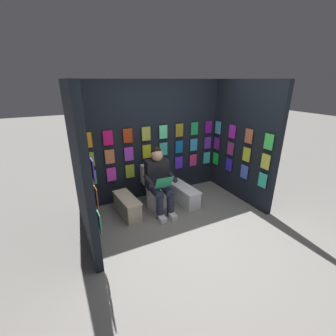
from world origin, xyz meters
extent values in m
plane|color=gray|center=(0.00, 0.00, 0.00)|extent=(30.00, 30.00, 0.00)
cube|color=black|center=(0.00, -1.71, 1.14)|extent=(2.98, 0.10, 2.28)
cube|color=#3DCE71|center=(1.25, -1.62, 0.62)|extent=(0.17, 0.01, 0.26)
cube|color=#F035D4|center=(0.90, -1.62, 0.62)|extent=(0.17, 0.01, 0.26)
cube|color=#A3B229|center=(0.54, -1.62, 0.62)|extent=(0.17, 0.01, 0.26)
cube|color=#AF1B11|center=(0.18, -1.62, 0.62)|extent=(0.17, 0.01, 0.26)
cube|color=blue|center=(-0.18, -1.62, 0.62)|extent=(0.17, 0.01, 0.26)
cube|color=#5024E7|center=(-0.54, -1.62, 0.62)|extent=(0.17, 0.01, 0.26)
cube|color=#EA357D|center=(-0.90, -1.62, 0.62)|extent=(0.17, 0.01, 0.26)
cube|color=#3BC4D0|center=(-1.25, -1.62, 0.62)|extent=(0.17, 0.01, 0.26)
cube|color=#95B83D|center=(1.25, -1.62, 0.97)|extent=(0.17, 0.01, 0.26)
cube|color=#DB7345|center=(0.90, -1.62, 0.97)|extent=(0.17, 0.01, 0.26)
cube|color=#B13CD4|center=(0.54, -1.62, 0.97)|extent=(0.17, 0.01, 0.26)
cube|color=gold|center=(0.18, -1.62, 0.97)|extent=(0.17, 0.01, 0.26)
cube|color=teal|center=(-0.18, -1.62, 0.97)|extent=(0.17, 0.01, 0.26)
cube|color=#0C60A6|center=(-0.54, -1.62, 0.97)|extent=(0.17, 0.01, 0.26)
cube|color=#379FD0|center=(-0.90, -1.62, 0.97)|extent=(0.17, 0.01, 0.26)
cube|color=#6131AD|center=(-1.25, -1.62, 0.97)|extent=(0.17, 0.01, 0.26)
cube|color=orange|center=(1.25, -1.62, 1.31)|extent=(0.17, 0.01, 0.26)
cube|color=#D80E63|center=(0.90, -1.62, 1.31)|extent=(0.17, 0.01, 0.26)
cube|color=#B6300D|center=(0.54, -1.62, 1.31)|extent=(0.17, 0.01, 0.26)
cube|color=#A5BB3D|center=(0.18, -1.62, 1.31)|extent=(0.17, 0.01, 0.26)
cube|color=#53EF9D|center=(-0.18, -1.62, 1.31)|extent=(0.17, 0.01, 0.26)
cube|color=olive|center=(-0.54, -1.62, 1.31)|extent=(0.17, 0.01, 0.26)
cube|color=#1EA659|center=(-0.90, -1.62, 1.31)|extent=(0.17, 0.01, 0.26)
cube|color=#821296|center=(-1.25, -1.62, 1.31)|extent=(0.17, 0.01, 0.26)
cube|color=black|center=(-1.49, -0.83, 1.14)|extent=(0.10, 1.66, 2.28)
cube|color=#13CF3D|center=(-1.40, -1.49, 0.62)|extent=(0.01, 0.17, 0.26)
cube|color=#3D28D4|center=(-1.40, -1.05, 0.62)|extent=(0.01, 0.17, 0.26)
cube|color=#486ADF|center=(-1.40, -0.61, 0.62)|extent=(0.01, 0.17, 0.26)
cube|color=#35C4A4|center=(-1.40, -0.17, 0.62)|extent=(0.01, 0.17, 0.26)
cube|color=#811E8E|center=(-1.40, -1.49, 0.97)|extent=(0.01, 0.17, 0.26)
cube|color=#9A3378|center=(-1.40, -1.05, 0.97)|extent=(0.01, 0.17, 0.26)
cube|color=#C2D22C|center=(-1.40, -0.61, 0.97)|extent=(0.01, 0.17, 0.26)
cube|color=#D2D949|center=(-1.40, -0.17, 0.97)|extent=(0.01, 0.17, 0.26)
cube|color=#3EA7BB|center=(-1.40, -1.49, 1.31)|extent=(0.01, 0.17, 0.26)
cube|color=#C221C5|center=(-1.40, -1.05, 1.31)|extent=(0.01, 0.17, 0.26)
cube|color=#C2663D|center=(-1.40, -0.61, 1.31)|extent=(0.01, 0.17, 0.26)
cube|color=#47DD57|center=(-1.40, -0.17, 1.31)|extent=(0.01, 0.17, 0.26)
cube|color=black|center=(1.49, -0.83, 1.14)|extent=(0.10, 1.66, 2.28)
cube|color=#34D0A1|center=(1.40, -0.17, 0.62)|extent=(0.01, 0.17, 0.26)
cube|color=#D6713D|center=(1.40, -0.61, 0.62)|extent=(0.01, 0.17, 0.26)
cube|color=#11BD5A|center=(1.40, -1.05, 0.62)|extent=(0.01, 0.17, 0.26)
cube|color=#6A3BC7|center=(1.40, -1.49, 0.62)|extent=(0.01, 0.17, 0.26)
cube|color=#9E4219|center=(1.40, -0.17, 0.97)|extent=(0.01, 0.17, 0.26)
cube|color=#B35533|center=(1.40, -0.61, 0.97)|extent=(0.01, 0.17, 0.26)
cube|color=#1793D2|center=(1.40, -1.05, 0.97)|extent=(0.01, 0.17, 0.26)
cube|color=#32BDA0|center=(1.40, -1.49, 0.97)|extent=(0.01, 0.17, 0.26)
cube|color=#5133C3|center=(1.40, -0.17, 1.31)|extent=(0.01, 0.17, 0.26)
cube|color=#81AE13|center=(1.40, -0.61, 1.31)|extent=(0.01, 0.17, 0.26)
cube|color=green|center=(1.40, -1.05, 1.31)|extent=(0.01, 0.17, 0.26)
cube|color=#C3362E|center=(1.40, -1.49, 1.31)|extent=(0.01, 0.17, 0.26)
cylinder|color=white|center=(0.19, -1.17, 0.20)|extent=(0.38, 0.38, 0.40)
cylinder|color=white|center=(0.19, -1.17, 0.41)|extent=(0.41, 0.41, 0.02)
cube|color=white|center=(0.18, -1.43, 0.58)|extent=(0.39, 0.20, 0.36)
cylinder|color=white|center=(0.18, -1.34, 0.58)|extent=(0.39, 0.09, 0.39)
cube|color=black|center=(0.19, -1.14, 0.68)|extent=(0.41, 0.24, 0.52)
sphere|color=tan|center=(0.19, -1.11, 1.04)|extent=(0.21, 0.21, 0.21)
sphere|color=black|center=(0.19, -1.14, 1.11)|extent=(0.17, 0.17, 0.17)
cylinder|color=#23283D|center=(0.10, -0.93, 0.44)|extent=(0.17, 0.41, 0.15)
cylinder|color=#23283D|center=(0.30, -0.94, 0.44)|extent=(0.17, 0.41, 0.15)
cylinder|color=#23283D|center=(0.11, -0.75, 0.21)|extent=(0.12, 0.12, 0.42)
cylinder|color=#23283D|center=(0.31, -0.76, 0.21)|extent=(0.12, 0.12, 0.42)
cube|color=white|center=(0.11, -0.69, 0.04)|extent=(0.12, 0.26, 0.09)
cube|color=white|center=(0.31, -0.70, 0.04)|extent=(0.12, 0.26, 0.09)
cylinder|color=black|center=(-0.02, -0.95, 0.66)|extent=(0.10, 0.31, 0.13)
cylinder|color=black|center=(0.42, -0.97, 0.66)|extent=(0.10, 0.31, 0.13)
cube|color=#30AD70|center=(0.21, -0.80, 0.64)|extent=(0.31, 0.14, 0.23)
cube|color=beige|center=(0.78, -1.13, 0.16)|extent=(0.32, 0.71, 0.32)
cube|color=beige|center=(0.78, -1.13, 0.34)|extent=(0.33, 0.74, 0.03)
cube|color=silver|center=(-0.34, -1.09, 0.15)|extent=(0.32, 0.80, 0.31)
cube|color=white|center=(-0.34, -1.09, 0.32)|extent=(0.34, 0.84, 0.03)
camera|label=1|loc=(1.73, 2.37, 2.27)|focal=24.61mm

